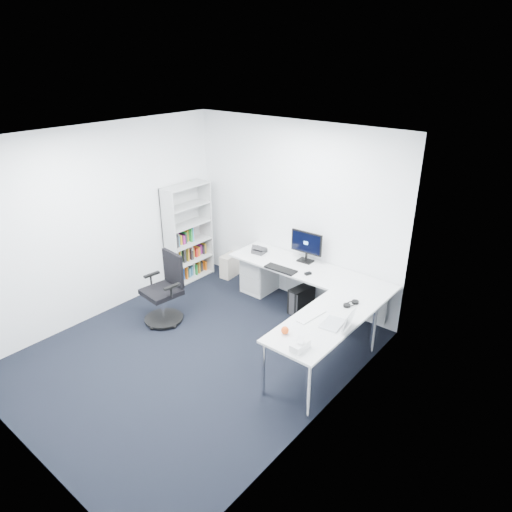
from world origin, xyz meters
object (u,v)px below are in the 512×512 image
Objects in this scene: monitor at (306,247)px; bookshelf at (188,233)px; task_chair at (161,290)px; laptop at (333,316)px; l_desk at (294,301)px.

bookshelf is at bearing -169.14° from monitor.
monitor is at bearing 59.60° from task_chair.
laptop is at bearing -13.15° from bookshelf.
task_chair is (-1.46, -1.15, 0.15)m from l_desk.
bookshelf is 5.23× the size of laptop.
monitor is 1.71m from laptop.
bookshelf is 1.61× the size of task_chair.
monitor is 1.59× the size of laptop.
laptop is at bearing 17.22° from task_chair.
task_chair reaches higher than laptop.
bookshelf is at bearing 159.17° from laptop.
l_desk is 1.30m from laptop.
l_desk is 2.44× the size of task_chair.
monitor is (-0.19, 0.53, 0.60)m from l_desk.
monitor is (1.27, 1.68, 0.45)m from task_chair.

